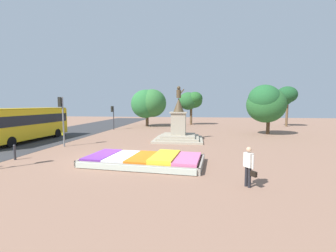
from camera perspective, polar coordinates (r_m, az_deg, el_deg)
name	(u,v)px	position (r m, az deg, el deg)	size (l,w,h in m)	color
ground_plane	(112,158)	(15.22, -13.94, -7.99)	(95.56, 95.56, 0.00)	#8C6651
flower_planter	(145,160)	(13.48, -5.83, -8.55)	(7.28, 4.08, 0.60)	#38281C
statue_monument	(179,130)	(21.89, 2.69, -1.00)	(4.64, 4.64, 5.25)	#A09681
traffic_light_mid_block	(62,113)	(20.50, -25.38, 3.02)	(0.42, 0.31, 4.11)	slate
traffic_light_far_corner	(113,113)	(31.94, -13.86, 3.19)	(0.41, 0.29, 3.27)	#2D2D33
city_bus	(23,123)	(24.93, -32.89, 0.74)	(2.88, 9.81, 3.15)	gold
pedestrian_with_handbag	(249,164)	(10.20, 19.82, -9.18)	(0.49, 0.64, 1.73)	black
kerb_bollard_mid_a	(15,152)	(17.29, -34.39, -5.44)	(0.15, 0.15, 0.98)	#2D2D33
park_tree_far_left	(148,103)	(35.95, -5.03, 5.83)	(5.50, 4.86, 5.89)	brown
park_tree_behind_statue	(265,103)	(28.18, 23.51, 5.44)	(4.41, 3.85, 5.74)	#4C3823
park_tree_far_right	(192,101)	(38.71, 6.02, 6.45)	(4.04, 3.25, 5.63)	brown
park_tree_street_side	(285,96)	(40.27, 27.63, 6.74)	(3.31, 3.16, 6.32)	brown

